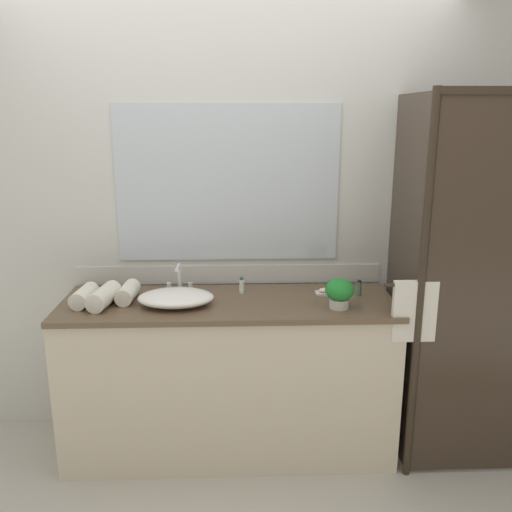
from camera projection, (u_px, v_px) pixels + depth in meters
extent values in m
plane|color=#B7B2A8|center=(230.00, 447.00, 3.14)|extent=(8.00, 8.00, 0.00)
cube|color=silver|center=(228.00, 216.00, 3.15)|extent=(4.40, 0.05, 2.60)
cube|color=silver|center=(229.00, 274.00, 3.21)|extent=(1.80, 0.01, 0.11)
cube|color=silver|center=(228.00, 184.00, 3.07)|extent=(1.27, 0.01, 0.88)
cube|color=beige|center=(229.00, 378.00, 3.04)|extent=(1.80, 0.56, 0.87)
cube|color=brown|center=(228.00, 304.00, 2.92)|extent=(1.80, 0.58, 0.03)
cylinder|color=#2D2319|center=(420.00, 298.00, 2.66)|extent=(0.04, 0.04, 2.00)
cube|color=#382B21|center=(403.00, 281.00, 2.94)|extent=(0.01, 0.57, 1.96)
cylinder|color=#2D2319|center=(416.00, 285.00, 2.65)|extent=(0.32, 0.02, 0.02)
cube|color=silver|center=(414.00, 311.00, 2.69)|extent=(0.22, 0.04, 0.32)
ellipsoid|color=white|center=(176.00, 298.00, 2.85)|extent=(0.40, 0.28, 0.08)
cube|color=silver|center=(180.00, 291.00, 3.05)|extent=(0.17, 0.04, 0.02)
cylinder|color=silver|center=(179.00, 277.00, 3.03)|extent=(0.02, 0.02, 0.15)
cylinder|color=silver|center=(178.00, 267.00, 2.96)|extent=(0.02, 0.12, 0.02)
cylinder|color=silver|center=(169.00, 286.00, 3.04)|extent=(0.02, 0.02, 0.04)
cylinder|color=silver|center=(190.00, 286.00, 3.05)|extent=(0.02, 0.02, 0.04)
cylinder|color=beige|center=(339.00, 303.00, 2.81)|extent=(0.10, 0.10, 0.05)
ellipsoid|color=#207C2C|center=(340.00, 290.00, 2.79)|extent=(0.15, 0.15, 0.11)
cube|color=silver|center=(325.00, 293.00, 3.02)|extent=(0.10, 0.07, 0.01)
ellipsoid|color=silver|center=(325.00, 290.00, 3.02)|extent=(0.07, 0.04, 0.02)
cylinder|color=#4C7056|center=(359.00, 289.00, 2.99)|extent=(0.03, 0.03, 0.08)
cylinder|color=black|center=(359.00, 281.00, 2.98)|extent=(0.02, 0.02, 0.01)
cylinder|color=white|center=(242.00, 286.00, 3.04)|extent=(0.03, 0.03, 0.08)
cylinder|color=#2D6638|center=(242.00, 279.00, 3.03)|extent=(0.02, 0.02, 0.02)
cylinder|color=silver|center=(84.00, 296.00, 2.85)|extent=(0.11, 0.22, 0.09)
cylinder|color=silver|center=(104.00, 296.00, 2.83)|extent=(0.14, 0.27, 0.10)
cylinder|color=silver|center=(128.00, 292.00, 2.91)|extent=(0.10, 0.22, 0.09)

